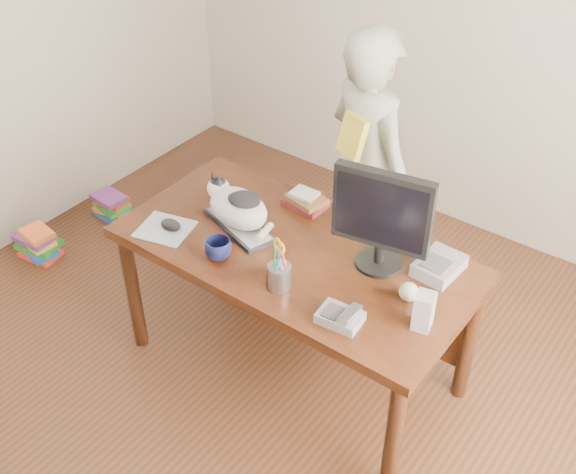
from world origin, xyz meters
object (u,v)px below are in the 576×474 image
Objects in this scene: book_stack at (306,201)px; book_pile_b at (112,206)px; pen_cup at (279,274)px; speaker at (424,311)px; mouse at (171,225)px; book_pile_a at (38,244)px; coffee_mug at (218,249)px; baseball at (409,292)px; monitor at (382,216)px; desk at (305,266)px; calculator at (439,266)px; keyboard at (239,225)px; phone at (341,317)px; person at (368,172)px; cat at (237,205)px.

book_stack reaches higher than book_pile_b.
pen_cup is 0.60m from speaker.
mouse is 1.39m from book_pile_a.
speaker is 2.54m from book_pile_a.
coffee_mug is at bearing -19.74° from mouse.
baseball is at bearing -16.13° from book_stack.
desk is at bearing 175.52° from monitor.
speaker is at bearing -9.32° from mouse.
monitor is at bearing 8.60° from book_pile_a.
desk is at bearing -48.99° from book_stack.
coffee_mug is 0.95m from calculator.
speaker is 0.36m from calculator.
book_pile_b is (-2.28, 0.34, -0.72)m from baseball.
book_stack is (0.15, 0.32, 0.02)m from keyboard.
mouse is (-0.24, -0.20, 0.01)m from keyboard.
monitor is 2.32m from book_pile_a.
desk is at bearing 134.99° from phone.
coffee_mug is at bearing -21.72° from book_pile_b.
person is at bearing 99.88° from pen_cup.
coffee_mug is 1.76m from book_pile_b.
speaker is (0.91, 0.15, 0.03)m from coffee_mug.
mouse is (-0.54, -0.30, 0.17)m from desk.
desk is 0.74m from speaker.
coffee_mug reaches higher than book_pile_a.
keyboard is at bearing -160.17° from calculator.
calculator is (0.16, 0.50, 0.01)m from phone.
person reaches higher than book_pile_b.
baseball is 0.05× the size of person.
monitor is (0.65, 0.14, 0.26)m from keyboard.
mouse is 0.65m from book_stack.
person reaches higher than mouse.
cat is 0.77m from phone.
keyboard is 0.46m from pen_cup.
pen_cup is 1.39× the size of phone.
desk is 0.36m from keyboard.
book_pile_a is (-1.45, -0.18, -0.67)m from keyboard.
monitor is 0.33m from baseball.
keyboard is at bearing -14.64° from book_pile_b.
baseball reaches higher than keyboard.
pen_cup is at bearing -17.96° from book_pile_b.
book_pile_b is (0.03, 0.55, -0.02)m from book_pile_a.
person is (-0.07, 0.64, 0.17)m from desk.
mouse is at bearing -168.23° from baseball.
person is at bearing 96.15° from desk.
coffee_mug is 1.68m from book_pile_a.
coffee_mug is (-0.23, -0.32, 0.19)m from desk.
monitor is 4.08× the size of coffee_mug.
calculator is (1.12, 0.46, 0.01)m from mouse.
pen_cup reaches higher than book_pile_a.
cat is 4.84× the size of baseball.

